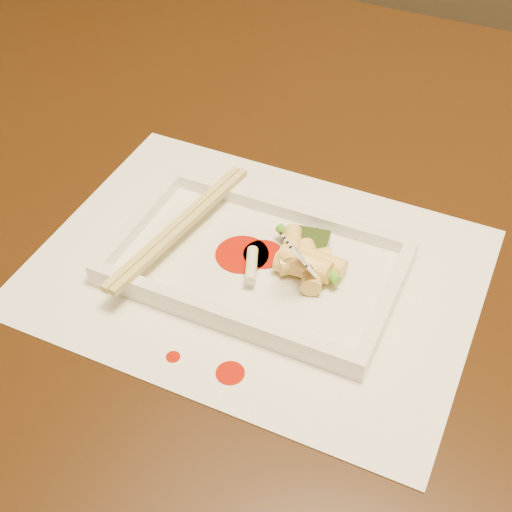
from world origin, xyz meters
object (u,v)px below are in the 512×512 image
at_px(table, 357,281).
at_px(plate_base, 256,267).
at_px(chopstick_a, 176,225).
at_px(fork, 341,212).
at_px(placemat, 256,270).

height_order(table, plate_base, plate_base).
xyz_separation_m(plate_base, chopstick_a, (-0.08, 0.00, 0.02)).
relative_size(plate_base, fork, 1.86).
relative_size(placemat, fork, 2.86).
height_order(plate_base, fork, fork).
bearing_deg(placemat, chopstick_a, 180.00).
distance_m(table, placemat, 0.17).
distance_m(chopstick_a, fork, 0.16).
bearing_deg(fork, placemat, -165.58).
relative_size(placemat, plate_base, 1.54).
xyz_separation_m(chopstick_a, fork, (0.15, 0.02, 0.06)).
bearing_deg(fork, chopstick_a, -173.25).
bearing_deg(placemat, fork, 14.42).
bearing_deg(placemat, plate_base, 0.00).
xyz_separation_m(placemat, plate_base, (0.00, 0.00, 0.00)).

